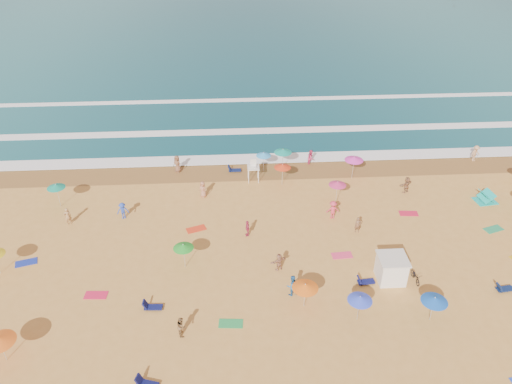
{
  "coord_description": "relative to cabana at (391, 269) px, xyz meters",
  "views": [
    {
      "loc": [
        -4.54,
        -33.19,
        26.62
      ],
      "look_at": [
        -2.2,
        6.0,
        1.5
      ],
      "focal_mm": 35.0,
      "sensor_mm": 36.0,
      "label": 1
    }
  ],
  "objects": [
    {
      "name": "towels",
      "position": [
        -3.0,
        2.7,
        -0.98
      ],
      "size": [
        50.27,
        21.47,
        0.03
      ],
      "color": "#E11C48",
      "rests_on": "ground"
    },
    {
      "name": "surf_foam",
      "position": [
        -7.56,
        26.16,
        -0.9
      ],
      "size": [
        200.0,
        18.7,
        0.05
      ],
      "color": "white",
      "rests_on": "ground"
    },
    {
      "name": "wet_sand",
      "position": [
        -7.56,
        17.34,
        -0.99
      ],
      "size": [
        220.0,
        220.0,
        0.0
      ],
      "primitive_type": "plane",
      "color": "olive",
      "rests_on": "ground"
    },
    {
      "name": "cabana",
      "position": [
        0.0,
        0.0,
        0.0
      ],
      "size": [
        2.0,
        2.0,
        2.0
      ],
      "primitive_type": "cube",
      "color": "white",
      "rests_on": "ground"
    },
    {
      "name": "lifeguard_stand",
      "position": [
        -9.76,
        15.4,
        0.05
      ],
      "size": [
        1.2,
        1.2,
        2.1
      ],
      "primitive_type": null,
      "color": "white",
      "rests_on": "ground"
    },
    {
      "name": "cabana_roof",
      "position": [
        0.0,
        0.0,
        1.06
      ],
      "size": [
        2.2,
        2.2,
        0.12
      ],
      "primitive_type": "cube",
      "color": "silver",
      "rests_on": "cabana"
    },
    {
      "name": "bicycle",
      "position": [
        1.9,
        -0.3,
        -0.56
      ],
      "size": [
        0.68,
        1.69,
        0.87
      ],
      "primitive_type": "imported",
      "rotation": [
        0.0,
        0.0,
        0.06
      ],
      "color": "black",
      "rests_on": "ground"
    },
    {
      "name": "beach_umbrellas",
      "position": [
        -8.69,
        4.99,
        1.1
      ],
      "size": [
        53.77,
        26.61,
        0.77
      ],
      "color": "#118D71",
      "rests_on": "ground"
    },
    {
      "name": "beachgoers",
      "position": [
        -8.4,
        9.26,
        -0.16
      ],
      "size": [
        51.98,
        24.14,
        2.13
      ],
      "color": "#DE374F",
      "rests_on": "ground"
    },
    {
      "name": "ocean",
      "position": [
        -7.56,
        88.84,
        -1.0
      ],
      "size": [
        220.0,
        140.0,
        0.18
      ],
      "primitive_type": "cube",
      "color": "#0C4756",
      "rests_on": "ground"
    },
    {
      "name": "loungers",
      "position": [
        1.49,
        2.24,
        -0.83
      ],
      "size": [
        39.6,
        26.68,
        0.34
      ],
      "color": "#0F144D",
      "rests_on": "ground"
    },
    {
      "name": "ground",
      "position": [
        -7.56,
        4.84,
        -1.0
      ],
      "size": [
        220.0,
        220.0,
        0.0
      ],
      "primitive_type": "plane",
      "color": "gold",
      "rests_on": "ground"
    }
  ]
}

